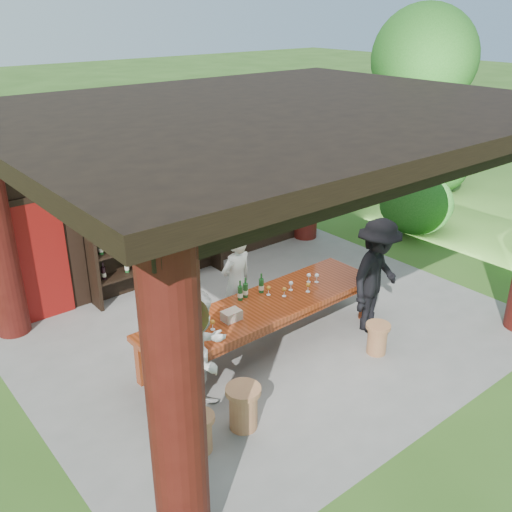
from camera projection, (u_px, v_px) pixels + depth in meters
ground at (272, 331)px, 8.98m from camera, size 90.00×90.00×0.00m
pavilion at (254, 195)px, 8.41m from camera, size 7.50×6.00×3.60m
wine_shelf at (157, 229)px, 9.94m from camera, size 2.54×0.39×2.23m
tasting_table at (264, 311)px, 8.27m from camera, size 3.90×1.06×0.75m
stool_near_left at (243, 406)px, 6.82m from camera, size 0.43×0.43×0.57m
stool_near_right at (377, 338)px, 8.32m from camera, size 0.36×0.36×0.48m
stool_far_left at (199, 432)px, 6.48m from camera, size 0.37×0.37×0.49m
host at (236, 282)px, 8.78m from camera, size 0.61×0.42×1.58m
guest_woman at (202, 354)px, 6.89m from camera, size 0.97×0.84×1.69m
guest_man at (376, 276)px, 8.67m from camera, size 1.32×0.94×1.84m
table_bottles at (249, 287)px, 8.38m from camera, size 0.47×0.11×0.31m
table_glasses at (276, 294)px, 8.34m from camera, size 2.27×0.37×0.15m
napkin_basket at (232, 315)px, 7.78m from camera, size 0.26×0.18×0.14m
shrubs at (331, 242)px, 10.88m from camera, size 16.19×9.71×1.36m
trees at (368, 83)px, 10.54m from camera, size 22.24×9.80×4.80m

